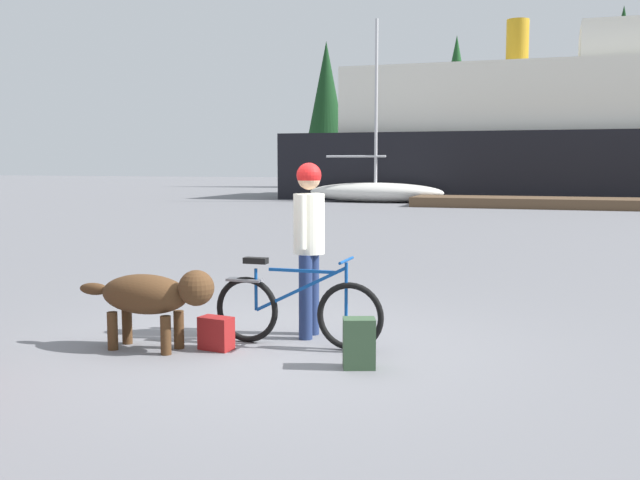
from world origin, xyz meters
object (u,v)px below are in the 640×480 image
Objects in this scene: backpack at (359,343)px; handbag_pannier at (216,333)px; person_cyclist at (309,232)px; sailboat_moored at (375,191)px; dog at (153,295)px; ferry_boat at (592,136)px; bicycle at (296,309)px.

handbag_pannier is (-1.48, 0.19, -0.06)m from backpack.
person_cyclist is 1.40m from handbag_pannier.
person_cyclist is 26.11m from sailboat_moored.
dog is at bearing -80.80° from sailboat_moored.
ferry_boat reaches higher than backpack.
person_cyclist is 0.06× the size of ferry_boat.
ferry_boat is at bearing 82.90° from bicycle.
ferry_boat reaches higher than bicycle.
person_cyclist reaches higher than bicycle.
dog is 0.71m from handbag_pannier.
person_cyclist is at bearing 48.70° from handbag_pannier.
sailboat_moored is (-5.54, 25.92, 0.15)m from bicycle.
dog is 0.18× the size of sailboat_moored.
backpack reaches higher than handbag_pannier.
person_cyclist is 5.62× the size of handbag_pannier.
sailboat_moored reaches higher than handbag_pannier.
backpack is 32.22m from ferry_boat.
dog is (-1.25, -0.56, 0.16)m from bicycle.
sailboat_moored is (-5.54, 25.51, -0.58)m from person_cyclist.
bicycle is 5.44× the size of handbag_pannier.
handbag_pannier is at bearing -98.24° from ferry_boat.
dog is at bearing -179.82° from backpack.
sailboat_moored reaches higher than person_cyclist.
person_cyclist reaches higher than handbag_pannier.
ferry_boat reaches higher than handbag_pannier.
handbag_pannier is at bearing 18.73° from dog.
handbag_pannier is 32.22m from ferry_boat.
bicycle is 1.38m from dog.
sailboat_moored is at bearing 99.20° from dog.
ferry_boat is 3.54× the size of sailboat_moored.
person_cyclist reaches higher than backpack.
person_cyclist is at bearing 90.36° from bicycle.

